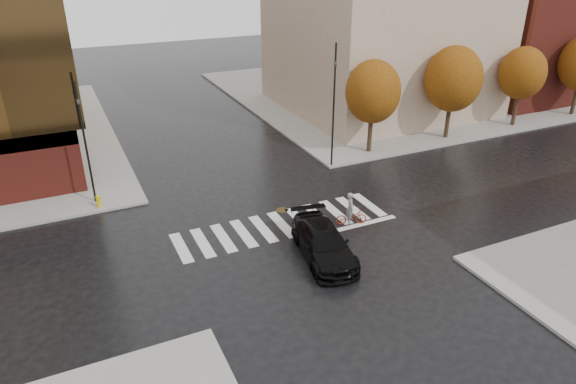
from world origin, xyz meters
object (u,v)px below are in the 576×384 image
object	(u,v)px
traffic_light_ne	(334,97)
traffic_light_nw	(84,136)
sedan	(323,243)
cyclist	(351,213)
fire_hydrant	(98,200)

from	to	relation	value
traffic_light_ne	traffic_light_nw	bearing A→B (deg)	-3.14
sedan	traffic_light_ne	distance (m)	11.81
cyclist	fire_hydrant	world-z (taller)	cyclist
traffic_light_ne	cyclist	bearing A→B (deg)	68.86
sedan	traffic_light_nw	xyz separation A→B (m)	(-9.23, 10.53, 3.34)
sedan	fire_hydrant	size ratio (longest dim) A/B	6.91
sedan	traffic_light_ne	world-z (taller)	traffic_light_ne
cyclist	traffic_light_ne	distance (m)	8.91
sedan	traffic_light_nw	world-z (taller)	traffic_light_nw
traffic_light_nw	traffic_light_ne	xyz separation A→B (m)	(15.03, -1.06, 0.70)
sedan	fire_hydrant	world-z (taller)	sedan
cyclist	fire_hydrant	size ratio (longest dim) A/B	2.45
traffic_light_nw	traffic_light_ne	world-z (taller)	traffic_light_ne
fire_hydrant	traffic_light_ne	bearing A→B (deg)	-0.77
cyclist	traffic_light_ne	size ratio (longest dim) A/B	0.23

